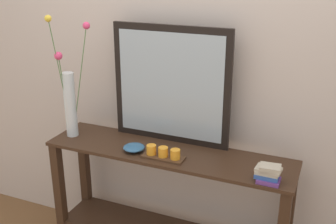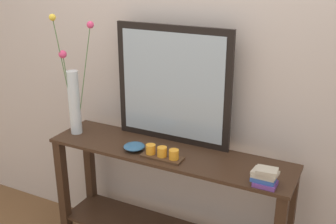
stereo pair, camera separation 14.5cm
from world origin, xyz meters
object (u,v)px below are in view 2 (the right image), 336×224
(decorative_bowl, at_px, (134,146))
(console_table, at_px, (168,198))
(book_stack, at_px, (265,177))
(tall_vase_left, at_px, (74,96))
(candle_tray, at_px, (162,154))
(mirror_leaning, at_px, (172,85))

(decorative_bowl, bearing_deg, console_table, 22.00)
(book_stack, bearing_deg, console_table, 168.40)
(tall_vase_left, relative_size, book_stack, 5.72)
(decorative_bowl, bearing_deg, book_stack, -3.53)
(tall_vase_left, bearing_deg, console_table, 2.15)
(tall_vase_left, height_order, candle_tray, tall_vase_left)
(mirror_leaning, relative_size, book_stack, 5.49)
(book_stack, bearing_deg, tall_vase_left, 175.48)
(mirror_leaning, height_order, tall_vase_left, tall_vase_left)
(candle_tray, bearing_deg, mirror_leaning, 103.04)
(mirror_leaning, bearing_deg, candle_tray, -76.96)
(book_stack, bearing_deg, mirror_leaning, 156.99)
(console_table, height_order, candle_tray, candle_tray)
(mirror_leaning, height_order, decorative_bowl, mirror_leaning)
(candle_tray, relative_size, decorative_bowl, 1.93)
(decorative_bowl, bearing_deg, mirror_leaning, 58.63)
(book_stack, bearing_deg, decorative_bowl, 176.47)
(candle_tray, height_order, book_stack, book_stack)
(tall_vase_left, height_order, decorative_bowl, tall_vase_left)
(console_table, distance_m, decorative_bowl, 0.40)
(candle_tray, distance_m, book_stack, 0.59)
(console_table, distance_m, book_stack, 0.72)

